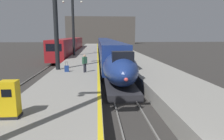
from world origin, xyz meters
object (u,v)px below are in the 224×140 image
regional_train_adjacent (70,46)px  station_column_mid (55,10)px  station_column_far (73,21)px  passenger_near_edge (85,62)px  rolling_suitcase (67,69)px  ticket_machine_yellow (10,101)px  highspeed_train_main (106,48)px

regional_train_adjacent → station_column_mid: bearing=-85.3°
station_column_far → regional_train_adjacent: bearing=100.1°
station_column_mid → passenger_near_edge: bearing=-32.8°
station_column_far → rolling_suitcase: 17.04m
rolling_suitcase → ticket_machine_yellow: (-0.76, -10.75, 0.44)m
station_column_far → highspeed_train_main: bearing=41.6°
highspeed_train_main → passenger_near_edge: size_ratio=33.83×
station_column_far → rolling_suitcase: (1.11, -16.06, -5.60)m
passenger_near_edge → ticket_machine_yellow: (-2.51, -10.33, -0.25)m
station_column_mid → ticket_machine_yellow: station_column_mid is taller
passenger_near_edge → station_column_mid: bearing=147.2°
rolling_suitcase → station_column_far: bearing=93.9°
regional_train_adjacent → ticket_machine_yellow: size_ratio=22.87×
regional_train_adjacent → passenger_near_edge: bearing=-80.0°
regional_train_adjacent → rolling_suitcase: (3.31, -28.35, -0.77)m
highspeed_train_main → station_column_far: bearing=-138.4°
passenger_near_edge → rolling_suitcase: (-1.75, 0.42, -0.69)m
station_column_far → rolling_suitcase: station_column_far is taller
station_column_mid → station_column_far: size_ratio=1.00×
rolling_suitcase → ticket_machine_yellow: size_ratio=0.61×
highspeed_train_main → rolling_suitcase: size_ratio=58.23×
regional_train_adjacent → station_column_far: size_ratio=3.70×
rolling_suitcase → station_column_mid: bearing=127.8°
highspeed_train_main → station_column_far: 9.34m
highspeed_train_main → station_column_mid: station_column_mid is taller
station_column_far → passenger_near_edge: 17.43m
station_column_far → ticket_machine_yellow: size_ratio=6.19×
highspeed_train_main → station_column_mid: size_ratio=5.79×
highspeed_train_main → passenger_near_edge: bearing=-98.0°
highspeed_train_main → regional_train_adjacent: size_ratio=1.56×
station_column_far → passenger_near_edge: station_column_far is taller
regional_train_adjacent → station_column_mid: size_ratio=3.71×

